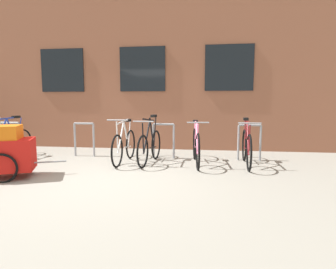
# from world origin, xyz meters

# --- Properties ---
(ground_plane) EXTENTS (42.00, 42.00, 0.00)m
(ground_plane) POSITION_xyz_m (0.00, 0.00, 0.00)
(ground_plane) COLOR gray
(storefront_building) EXTENTS (28.00, 8.02, 6.74)m
(storefront_building) POSITION_xyz_m (0.00, 7.19, 3.37)
(storefront_building) COLOR brown
(storefront_building) RESTS_ON ground
(bike_rack) EXTENTS (6.54, 0.05, 0.85)m
(bike_rack) POSITION_xyz_m (-0.21, 1.90, 0.51)
(bike_rack) COLOR gray
(bike_rack) RESTS_ON ground
(bicycle_white) EXTENTS (0.44, 1.69, 1.00)m
(bicycle_white) POSITION_xyz_m (-0.02, 1.37, 0.38)
(bicycle_white) COLOR black
(bicycle_white) RESTS_ON ground
(bicycle_pink) EXTENTS (0.44, 1.84, 0.97)m
(bicycle_pink) POSITION_xyz_m (1.58, 1.40, 0.40)
(bicycle_pink) COLOR black
(bicycle_pink) RESTS_ON ground
(bicycle_maroon) EXTENTS (0.44, 1.75, 1.02)m
(bicycle_maroon) POSITION_xyz_m (2.65, 1.40, 0.40)
(bicycle_maroon) COLOR black
(bicycle_maroon) RESTS_ON ground
(bicycle_black) EXTENTS (0.44, 1.68, 1.08)m
(bicycle_black) POSITION_xyz_m (0.56, 1.39, 0.38)
(bicycle_black) COLOR black
(bicycle_black) RESTS_ON ground
(bicycle_blue) EXTENTS (0.44, 1.67, 1.03)m
(bicycle_blue) POSITION_xyz_m (-2.86, 1.35, 0.38)
(bicycle_blue) COLOR black
(bicycle_blue) RESTS_ON ground
(bike_trailer) EXTENTS (1.45, 0.92, 0.95)m
(bike_trailer) POSITION_xyz_m (-1.73, -0.22, 0.49)
(bike_trailer) COLOR red
(bike_trailer) RESTS_ON ground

